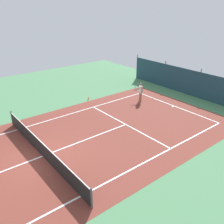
{
  "coord_description": "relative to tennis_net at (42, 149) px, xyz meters",
  "views": [
    {
      "loc": [
        11.86,
        -4.36,
        8.22
      ],
      "look_at": [
        -0.8,
        5.76,
        0.9
      ],
      "focal_mm": 39.75,
      "sensor_mm": 36.0,
      "label": 1
    }
  ],
  "objects": [
    {
      "name": "ground_plane",
      "position": [
        0.0,
        0.0,
        -0.51
      ],
      "size": [
        36.0,
        36.0,
        0.0
      ],
      "primitive_type": "plane",
      "color": "#4C8456"
    },
    {
      "name": "tennis_player",
      "position": [
        -2.67,
        10.46,
        0.45
      ],
      "size": [
        0.79,
        0.69,
        1.64
      ],
      "rotation": [
        0.0,
        0.0,
        2.93
      ],
      "color": "#9E7051",
      "rests_on": "ground"
    },
    {
      "name": "tennis_ball_near_player",
      "position": [
        3.83,
        12.35,
        -0.48
      ],
      "size": [
        0.07,
        0.07,
        0.07
      ],
      "primitive_type": "sphere",
      "color": "#CCDB33",
      "rests_on": "ground"
    },
    {
      "name": "court_surface",
      "position": [
        0.0,
        0.0,
        -0.51
      ],
      "size": [
        11.02,
        26.6,
        0.01
      ],
      "color": "brown",
      "rests_on": "ground"
    },
    {
      "name": "back_fence",
      "position": [
        -0.0,
        15.71,
        0.16
      ],
      "size": [
        16.3,
        0.98,
        2.7
      ],
      "color": "#1E3D4C",
      "rests_on": "ground"
    },
    {
      "name": "water_bottle",
      "position": [
        -5.82,
        7.03,
        -0.39
      ],
      "size": [
        0.08,
        0.08,
        0.24
      ],
      "primitive_type": "cylinder",
      "color": "#D84C38",
      "rests_on": "ground"
    },
    {
      "name": "tennis_net",
      "position": [
        0.0,
        0.0,
        0.0
      ],
      "size": [
        10.12,
        0.1,
        1.1
      ],
      "color": "black",
      "rests_on": "ground"
    }
  ]
}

